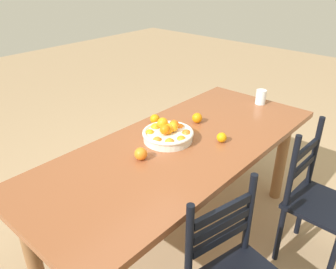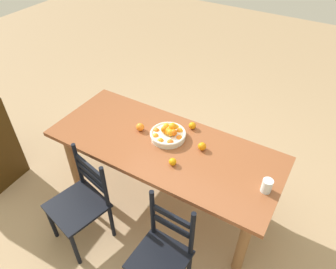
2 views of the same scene
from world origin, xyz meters
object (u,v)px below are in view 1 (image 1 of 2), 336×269
Objects in this scene: orange_loose_2 at (141,154)px; drinking_glass at (261,97)px; orange_loose_1 at (197,118)px; chair_near_window at (316,203)px; dining_table at (180,159)px; orange_loose_3 at (222,137)px; orange_loose_0 at (155,119)px; fruit_bowl at (168,134)px.

orange_loose_2 is 0.66× the size of drinking_glass.
orange_loose_1 is at bearing -14.79° from drinking_glass.
dining_table is at bearing 122.30° from chair_near_window.
orange_loose_3 is at bearing 137.80° from dining_table.
orange_loose_0 is (-0.11, -0.33, 0.14)m from dining_table.
chair_near_window is at bearing 107.06° from orange_loose_0.
orange_loose_1 is 0.96× the size of orange_loose_2.
chair_near_window reaches higher than orange_loose_1.
fruit_bowl is 0.95m from drinking_glass.
orange_loose_3 is at bearing 99.06° from orange_loose_0.
fruit_bowl is 0.34m from orange_loose_3.
fruit_bowl is 4.82× the size of orange_loose_0.
orange_loose_0 is at bearing -24.60° from drinking_glass.
chair_near_window is (-0.44, 0.74, -0.22)m from dining_table.
orange_loose_1 is at bearing 99.85° from chair_near_window.
drinking_glass is at bearing 171.24° from fruit_bowl.
chair_near_window reaches higher than orange_loose_3.
drinking_glass reaches higher than orange_loose_3.
chair_near_window is at bearing 120.63° from dining_table.
fruit_bowl is at bearing 2.98° from orange_loose_1.
orange_loose_0 is 0.90× the size of orange_loose_2.
fruit_bowl is (0.01, -0.10, 0.15)m from dining_table.
chair_near_window is 1.17m from orange_loose_0.
fruit_bowl is 2.88× the size of drinking_glass.
chair_near_window is at bearing 132.49° from orange_loose_2.
orange_loose_0 is at bearing -118.14° from fruit_bowl.
drinking_glass is (-0.74, -0.12, 0.02)m from orange_loose_3.
drinking_glass reaches higher than orange_loose_1.
fruit_bowl reaches higher than orange_loose_2.
dining_table is 33.18× the size of orange_loose_3.
drinking_glass is (-1.22, 0.10, 0.02)m from orange_loose_2.
dining_table is 29.17× the size of orange_loose_1.
drinking_glass is (-0.49, -0.69, 0.39)m from chair_near_window.
chair_near_window is 0.94m from orange_loose_1.
orange_loose_0 is 0.60× the size of drinking_glass.
chair_near_window is 1.02m from fruit_bowl.
drinking_glass is (-0.61, 0.16, 0.02)m from orange_loose_1.
orange_loose_0 is 0.50m from orange_loose_3.
fruit_bowl is at bearing -53.03° from orange_loose_3.
orange_loose_3 is 0.56× the size of drinking_glass.
orange_loose_0 is at bearing -80.94° from orange_loose_3.
orange_loose_3 is at bearing 9.51° from drinking_glass.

